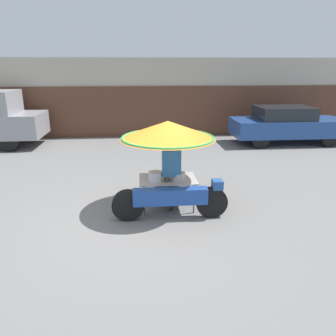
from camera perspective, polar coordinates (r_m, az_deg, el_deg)
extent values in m
plane|color=slate|center=(6.68, -4.14, -8.89)|extent=(36.00, 36.00, 0.00)
cube|color=#B2A893|center=(15.15, -4.96, 12.38)|extent=(28.00, 2.00, 3.26)
cube|color=#563323|center=(14.19, -4.88, 9.72)|extent=(23.80, 0.06, 2.12)
cylinder|color=black|center=(6.70, 7.61, -5.93)|extent=(0.64, 0.14, 0.64)
cylinder|color=black|center=(6.55, -6.98, -6.46)|extent=(0.64, 0.14, 0.64)
cube|color=#1E479E|center=(6.51, 0.40, -4.95)|extent=(1.48, 0.24, 0.32)
cube|color=#234C93|center=(6.58, 8.58, -2.85)|extent=(0.20, 0.24, 0.18)
cylinder|color=black|center=(7.33, -0.21, -3.93)|extent=(0.57, 0.14, 0.57)
cylinder|color=#515156|center=(6.83, 4.53, -5.36)|extent=(0.03, 0.03, 0.64)
cylinder|color=#515156|center=(7.47, 3.65, -3.28)|extent=(0.03, 0.03, 0.64)
cylinder|color=#515156|center=(6.74, -4.13, -5.66)|extent=(0.03, 0.03, 0.64)
cylinder|color=#515156|center=(7.39, -4.24, -3.53)|extent=(0.03, 0.03, 0.64)
cube|color=#B2B2B7|center=(6.97, -0.04, -1.91)|extent=(1.20, 0.83, 0.02)
cylinder|color=#B2B2B7|center=(6.84, -0.04, 1.59)|extent=(0.03, 0.03, 0.87)
cone|color=orange|center=(6.70, -0.04, 6.67)|extent=(1.97, 1.97, 0.36)
torus|color=green|center=(6.73, -0.04, 5.31)|extent=(1.92, 1.92, 0.05)
cylinder|color=silver|center=(6.78, -2.21, -1.49)|extent=(0.29, 0.29, 0.20)
cylinder|color=#B7B7BC|center=(6.85, 1.81, -1.48)|extent=(0.28, 0.28, 0.16)
cylinder|color=#4C473D|center=(6.93, -0.16, -4.34)|extent=(0.14, 0.14, 0.78)
cylinder|color=#4C473D|center=(6.94, 1.33, -4.29)|extent=(0.14, 0.14, 0.78)
cube|color=teal|center=(6.71, 0.60, 1.09)|extent=(0.38, 0.22, 0.58)
sphere|color=#A87A5B|center=(6.61, 0.61, 4.39)|extent=(0.21, 0.21, 0.21)
cylinder|color=black|center=(13.81, 26.32, 4.64)|extent=(0.64, 0.20, 0.64)
cylinder|color=black|center=(15.02, 23.56, 5.91)|extent=(0.64, 0.20, 0.64)
cylinder|color=black|center=(12.63, 15.79, 4.75)|extent=(0.64, 0.20, 0.64)
cylinder|color=black|center=(13.95, 13.75, 6.07)|extent=(0.64, 0.20, 0.64)
cube|color=navy|center=(13.74, 20.15, 6.70)|extent=(4.33, 1.69, 0.64)
cube|color=#1E2328|center=(13.56, 19.56, 9.05)|extent=(2.08, 1.49, 0.48)
cylinder|color=black|center=(13.03, -26.12, 4.30)|extent=(0.78, 0.24, 0.78)
cylinder|color=black|center=(14.49, -23.99, 5.74)|extent=(0.78, 0.24, 0.78)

